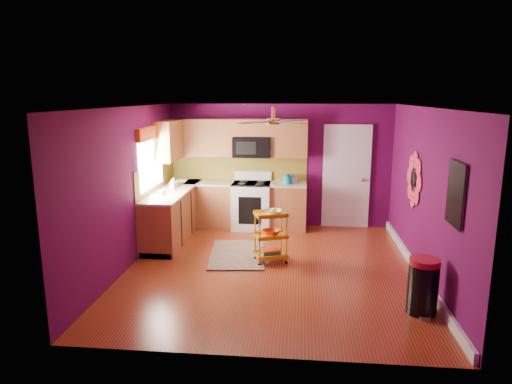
# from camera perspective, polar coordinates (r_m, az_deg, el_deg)

# --- Properties ---
(ground) EXTENTS (5.00, 5.00, 0.00)m
(ground) POSITION_cam_1_polar(r_m,az_deg,el_deg) (7.29, 1.94, -9.49)
(ground) COLOR maroon
(ground) RESTS_ON ground
(room_envelope) EXTENTS (4.54, 5.04, 2.52)m
(room_envelope) POSITION_cam_1_polar(r_m,az_deg,el_deg) (6.85, 2.27, 3.31)
(room_envelope) COLOR #520941
(room_envelope) RESTS_ON ground
(lower_cabinets) EXTENTS (2.81, 2.31, 0.94)m
(lower_cabinets) POSITION_cam_1_polar(r_m,az_deg,el_deg) (9.04, -5.82, -2.35)
(lower_cabinets) COLOR brown
(lower_cabinets) RESTS_ON ground
(electric_range) EXTENTS (0.76, 0.66, 1.13)m
(electric_range) POSITION_cam_1_polar(r_m,az_deg,el_deg) (9.25, -0.55, -1.64)
(electric_range) COLOR white
(electric_range) RESTS_ON ground
(upper_cabinetry) EXTENTS (2.80, 2.30, 1.26)m
(upper_cabinetry) POSITION_cam_1_polar(r_m,az_deg,el_deg) (9.13, -4.92, 6.52)
(upper_cabinetry) COLOR brown
(upper_cabinetry) RESTS_ON ground
(left_window) EXTENTS (0.08, 1.35, 1.08)m
(left_window) POSITION_cam_1_polar(r_m,az_deg,el_deg) (8.30, -13.00, 5.27)
(left_window) COLOR white
(left_window) RESTS_ON ground
(panel_door) EXTENTS (0.95, 0.11, 2.15)m
(panel_door) POSITION_cam_1_polar(r_m,az_deg,el_deg) (9.42, 11.21, 1.75)
(panel_door) COLOR white
(panel_door) RESTS_ON ground
(right_wall_art) EXTENTS (0.04, 2.74, 1.04)m
(right_wall_art) POSITION_cam_1_polar(r_m,az_deg,el_deg) (6.79, 20.96, 0.80)
(right_wall_art) COLOR black
(right_wall_art) RESTS_ON ground
(ceiling_fan) EXTENTS (1.01, 1.01, 0.26)m
(ceiling_fan) POSITION_cam_1_polar(r_m,az_deg,el_deg) (6.99, 2.19, 8.90)
(ceiling_fan) COLOR #BF8C3F
(ceiling_fan) RESTS_ON ground
(shag_rug) EXTENTS (1.04, 1.55, 0.02)m
(shag_rug) POSITION_cam_1_polar(r_m,az_deg,el_deg) (7.86, -2.35, -7.76)
(shag_rug) COLOR black
(shag_rug) RESTS_ON ground
(rolling_cart) EXTENTS (0.59, 0.51, 0.91)m
(rolling_cart) POSITION_cam_1_polar(r_m,az_deg,el_deg) (7.40, 1.91, -5.32)
(rolling_cart) COLOR yellow
(rolling_cart) RESTS_ON ground
(trash_can) EXTENTS (0.38, 0.41, 0.71)m
(trash_can) POSITION_cam_1_polar(r_m,az_deg,el_deg) (6.12, 20.14, -10.99)
(trash_can) COLOR black
(trash_can) RESTS_ON ground
(teal_kettle) EXTENTS (0.18, 0.18, 0.21)m
(teal_kettle) POSITION_cam_1_polar(r_m,az_deg,el_deg) (9.07, 3.92, 1.54)
(teal_kettle) COLOR teal
(teal_kettle) RESTS_ON lower_cabinets
(toaster) EXTENTS (0.22, 0.15, 0.18)m
(toaster) POSITION_cam_1_polar(r_m,az_deg,el_deg) (9.17, 4.52, 1.69)
(toaster) COLOR beige
(toaster) RESTS_ON lower_cabinets
(soap_bottle_a) EXTENTS (0.09, 0.09, 0.20)m
(soap_bottle_a) POSITION_cam_1_polar(r_m,az_deg,el_deg) (8.65, -10.47, 0.97)
(soap_bottle_a) COLOR #EA3F72
(soap_bottle_a) RESTS_ON lower_cabinets
(soap_bottle_b) EXTENTS (0.14, 0.14, 0.18)m
(soap_bottle_b) POSITION_cam_1_polar(r_m,az_deg,el_deg) (8.89, -10.27, 1.19)
(soap_bottle_b) COLOR white
(soap_bottle_b) RESTS_ON lower_cabinets
(counter_dish) EXTENTS (0.24, 0.24, 0.06)m
(counter_dish) POSITION_cam_1_polar(r_m,az_deg,el_deg) (9.24, -9.33, 1.27)
(counter_dish) COLOR white
(counter_dish) RESTS_ON lower_cabinets
(counter_cup) EXTENTS (0.12, 0.12, 0.09)m
(counter_cup) POSITION_cam_1_polar(r_m,az_deg,el_deg) (8.24, -11.64, -0.01)
(counter_cup) COLOR white
(counter_cup) RESTS_ON lower_cabinets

